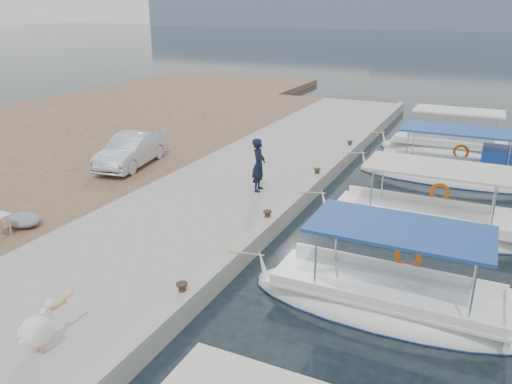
{
  "coord_description": "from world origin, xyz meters",
  "views": [
    {
      "loc": [
        5.67,
        -12.11,
        6.95
      ],
      "look_at": [
        -1.0,
        2.01,
        1.2
      ],
      "focal_mm": 35.0,
      "sensor_mm": 36.0,
      "label": 1
    }
  ],
  "objects_px": {
    "fishing_caique_d": "(452,176)",
    "pelican": "(39,329)",
    "fishing_caique_b": "(385,304)",
    "fishing_caique_e": "(450,151)",
    "fisherman": "(259,165)",
    "fishing_caique_c": "(423,226)",
    "parked_car": "(131,150)"
  },
  "relations": [
    {
      "from": "pelican",
      "to": "fisherman",
      "type": "relative_size",
      "value": 0.65
    },
    {
      "from": "fishing_caique_d",
      "to": "parked_car",
      "type": "bearing_deg",
      "value": -156.7
    },
    {
      "from": "fishing_caique_c",
      "to": "pelican",
      "type": "distance_m",
      "value": 12.12
    },
    {
      "from": "fishing_caique_b",
      "to": "fisherman",
      "type": "relative_size",
      "value": 3.43
    },
    {
      "from": "fishing_caique_d",
      "to": "fisherman",
      "type": "distance_m",
      "value": 8.87
    },
    {
      "from": "fishing_caique_d",
      "to": "fishing_caique_e",
      "type": "bearing_deg",
      "value": 96.18
    },
    {
      "from": "fishing_caique_c",
      "to": "fishing_caique_d",
      "type": "relative_size",
      "value": 0.93
    },
    {
      "from": "fishing_caique_b",
      "to": "fishing_caique_e",
      "type": "bearing_deg",
      "value": 89.7
    },
    {
      "from": "fishing_caique_e",
      "to": "fishing_caique_d",
      "type": "bearing_deg",
      "value": -83.82
    },
    {
      "from": "parked_car",
      "to": "fisherman",
      "type": "bearing_deg",
      "value": -14.15
    },
    {
      "from": "fishing_caique_b",
      "to": "fishing_caique_d",
      "type": "height_order",
      "value": "same"
    },
    {
      "from": "fishing_caique_c",
      "to": "fishing_caique_b",
      "type": "bearing_deg",
      "value": -92.05
    },
    {
      "from": "fishing_caique_c",
      "to": "pelican",
      "type": "xyz_separation_m",
      "value": [
        -5.96,
        -10.51,
        0.89
      ]
    },
    {
      "from": "fishing_caique_b",
      "to": "fishing_caique_c",
      "type": "xyz_separation_m",
      "value": [
        0.19,
        5.29,
        -0.0
      ]
    },
    {
      "from": "fishing_caique_d",
      "to": "pelican",
      "type": "relative_size",
      "value": 6.02
    },
    {
      "from": "fisherman",
      "to": "fishing_caique_c",
      "type": "bearing_deg",
      "value": -99.17
    },
    {
      "from": "fisherman",
      "to": "parked_car",
      "type": "bearing_deg",
      "value": 75.07
    },
    {
      "from": "fishing_caique_d",
      "to": "fishing_caique_b",
      "type": "bearing_deg",
      "value": -92.89
    },
    {
      "from": "fishing_caique_b",
      "to": "parked_car",
      "type": "height_order",
      "value": "fishing_caique_b"
    },
    {
      "from": "fishing_caique_c",
      "to": "pelican",
      "type": "bearing_deg",
      "value": -119.57
    },
    {
      "from": "fishing_caique_b",
      "to": "fishing_caique_c",
      "type": "distance_m",
      "value": 5.3
    },
    {
      "from": "fisherman",
      "to": "fishing_caique_b",
      "type": "bearing_deg",
      "value": -141.88
    },
    {
      "from": "fishing_caique_b",
      "to": "parked_car",
      "type": "bearing_deg",
      "value": 154.93
    },
    {
      "from": "fishing_caique_e",
      "to": "pelican",
      "type": "bearing_deg",
      "value": -105.69
    },
    {
      "from": "fishing_caique_c",
      "to": "fishing_caique_d",
      "type": "distance_m",
      "value": 5.9
    },
    {
      "from": "fishing_caique_e",
      "to": "pelican",
      "type": "height_order",
      "value": "fishing_caique_e"
    },
    {
      "from": "fishing_caique_e",
      "to": "fishing_caique_c",
      "type": "bearing_deg",
      "value": -89.4
    },
    {
      "from": "fishing_caique_c",
      "to": "fishing_caique_e",
      "type": "relative_size",
      "value": 1.03
    },
    {
      "from": "fishing_caique_c",
      "to": "fishing_caique_d",
      "type": "xyz_separation_m",
      "value": [
        0.37,
        5.88,
        0.06
      ]
    },
    {
      "from": "fishing_caique_c",
      "to": "fishing_caique_e",
      "type": "xyz_separation_m",
      "value": [
        -0.11,
        10.34,
        0.0
      ]
    },
    {
      "from": "fishing_caique_c",
      "to": "parked_car",
      "type": "height_order",
      "value": "fishing_caique_c"
    },
    {
      "from": "fishing_caique_e",
      "to": "pelican",
      "type": "xyz_separation_m",
      "value": [
        -5.86,
        -20.85,
        0.89
      ]
    }
  ]
}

